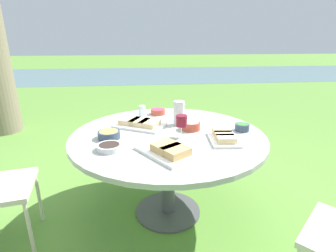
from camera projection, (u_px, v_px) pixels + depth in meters
name	position (u px, v px, depth m)	size (l,w,h in m)	color
ground_plane	(168.00, 211.00, 2.25)	(40.00, 40.00, 0.00)	#5B8C38
river_strip	(145.00, 75.00, 10.28)	(40.00, 4.68, 0.01)	slate
dining_table	(168.00, 144.00, 2.05)	(1.48, 1.48, 0.72)	#4C4C51
water_pitcher	(179.00, 113.00, 2.18)	(0.10, 0.09, 0.20)	silver
wine_glass	(181.00, 122.00, 1.89)	(0.08, 0.08, 0.17)	silver
platter_bread_main	(139.00, 124.00, 2.16)	(0.46, 0.40, 0.06)	white
platter_charcuterie	(168.00, 151.00, 1.64)	(0.42, 0.46, 0.07)	white
platter_sandwich_side	(224.00, 137.00, 1.87)	(0.22, 0.31, 0.06)	white
bowl_fries	(109.00, 134.00, 1.91)	(0.16, 0.16, 0.06)	#334256
bowl_salad	(242.00, 127.00, 2.06)	(0.11, 0.11, 0.06)	#334256
bowl_olives	(109.00, 147.00, 1.72)	(0.17, 0.17, 0.04)	silver
bowl_dip_red	(158.00, 111.00, 2.50)	(0.14, 0.14, 0.05)	#B74733
bowl_dip_cream	(191.00, 125.00, 2.09)	(0.15, 0.15, 0.06)	#B74733
cup_water_near	(142.00, 111.00, 2.43)	(0.06, 0.06, 0.10)	silver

